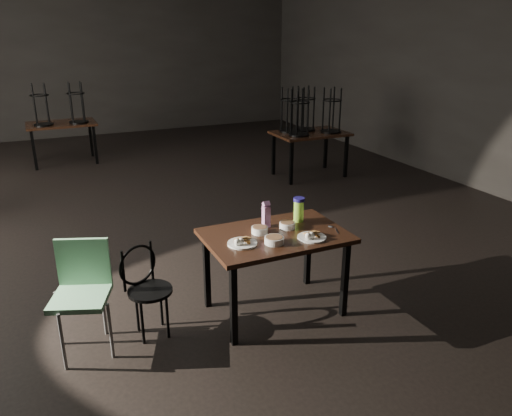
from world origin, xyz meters
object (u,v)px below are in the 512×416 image
school_chair (82,287)px  main_table (275,242)px  juice_carton (266,215)px  water_bottle (299,209)px  bentwood_chair (145,283)px

school_chair → main_table: bearing=15.8°
juice_carton → water_bottle: bearing=0.2°
juice_carton → water_bottle: juice_carton is taller
main_table → bentwood_chair: bentwood_chair is taller
juice_carton → bentwood_chair: size_ratio=0.31×
water_bottle → main_table: bearing=-151.3°
main_table → water_bottle: water_bottle is taller
juice_carton → water_bottle: size_ratio=1.07×
juice_carton → water_bottle: (0.33, 0.00, 0.00)m
juice_carton → bentwood_chair: juice_carton is taller
water_bottle → bentwood_chair: 1.49m
main_table → water_bottle: (0.32, 0.18, 0.19)m
main_table → school_chair: (-1.59, 0.14, -0.14)m
water_bottle → bentwood_chair: water_bottle is taller
main_table → juice_carton: bearing=91.3°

